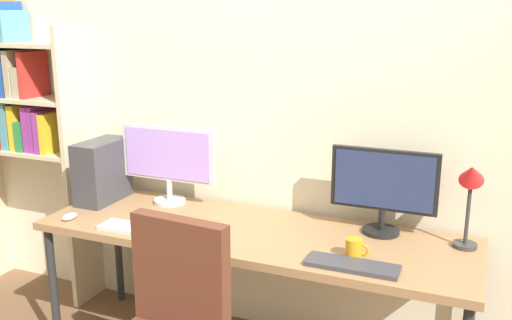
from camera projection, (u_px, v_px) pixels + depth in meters
wall_back at (282, 106)px, 3.07m from camera, size 4.58×0.10×2.60m
desk at (252, 240)px, 2.85m from camera, size 2.18×0.68×0.74m
bookshelf at (16, 107)px, 3.55m from camera, size 0.83×0.28×1.90m
monitor_left at (168, 159)px, 3.18m from camera, size 0.58×0.18×0.44m
monitor_right at (384, 186)px, 2.74m from camera, size 0.51×0.18×0.42m
pc_tower at (102, 171)px, 3.24m from camera, size 0.17×0.34×0.35m
desk_lamp at (470, 189)px, 2.54m from camera, size 0.11×0.16×0.43m
keyboard_left at (131, 228)px, 2.84m from camera, size 0.32×0.13×0.02m
keyboard_right at (352, 265)px, 2.42m from camera, size 0.40×0.13×0.02m
computer_mouse at (70, 216)px, 2.98m from camera, size 0.06×0.10×0.03m
coffee_mug at (355, 248)px, 2.51m from camera, size 0.11×0.08×0.09m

